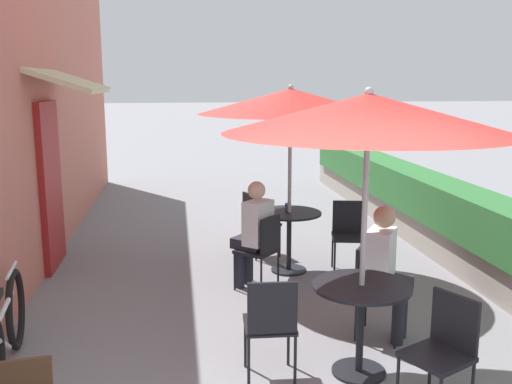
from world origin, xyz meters
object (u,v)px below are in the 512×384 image
(patio_umbrella_near, at_px, (368,114))
(coffee_cup_mid, at_px, (288,207))
(patio_table_near, at_px, (361,309))
(bicycle_leaning, at_px, (5,333))
(cafe_chair_mid_back, at_px, (262,246))
(seated_patron_mid_back, at_px, (254,230))
(cafe_chair_near_back, at_px, (444,345))
(patio_umbrella_mid, at_px, (291,101))
(cafe_chair_near_right, at_px, (271,321))
(cafe_chair_near_left, at_px, (373,283))
(seated_patron_near_left, at_px, (386,267))
(patio_table_mid, at_px, (289,228))
(cafe_chair_mid_right, at_px, (257,219))
(cafe_chair_mid_left, at_px, (348,230))

(patio_umbrella_near, distance_m, coffee_cup_mid, 2.98)
(patio_table_near, distance_m, bicycle_leaning, 2.85)
(patio_umbrella_near, relative_size, cafe_chair_mid_back, 2.65)
(patio_table_near, height_order, coffee_cup_mid, coffee_cup_mid)
(seated_patron_mid_back, bearing_deg, cafe_chair_near_back, -118.36)
(patio_table_near, xyz_separation_m, cafe_chair_mid_back, (-0.50, 1.98, -0.04))
(patio_umbrella_near, height_order, bicycle_leaning, patio_umbrella_near)
(patio_umbrella_mid, bearing_deg, cafe_chair_near_right, -104.20)
(patio_table_near, distance_m, cafe_chair_near_right, 0.74)
(patio_table_near, relative_size, cafe_chair_near_left, 0.91)
(seated_patron_mid_back, bearing_deg, bicycle_leaning, 168.49)
(patio_umbrella_near, height_order, seated_patron_near_left, patio_umbrella_near)
(patio_table_near, xyz_separation_m, bicycle_leaning, (-2.83, 0.35, -0.18))
(patio_table_near, xyz_separation_m, cafe_chair_near_back, (0.41, -0.62, -0.04))
(seated_patron_near_left, height_order, patio_table_mid, seated_patron_near_left)
(seated_patron_near_left, distance_m, cafe_chair_near_back, 1.23)
(seated_patron_near_left, height_order, cafe_chair_near_back, seated_patron_near_left)
(cafe_chair_mid_right, bearing_deg, seated_patron_mid_back, -28.33)
(patio_table_near, height_order, bicycle_leaning, bicycle_leaning)
(seated_patron_near_left, bearing_deg, patio_table_mid, -132.99)
(cafe_chair_near_back, distance_m, cafe_chair_mid_back, 2.75)
(cafe_chair_near_right, height_order, cafe_chair_mid_back, same)
(patio_table_near, height_order, patio_table_mid, same)
(cafe_chair_near_left, bearing_deg, cafe_chair_near_right, -24.07)
(cafe_chair_mid_left, height_order, cafe_chair_mid_back, same)
(patio_umbrella_mid, bearing_deg, seated_patron_mid_back, -133.98)
(cafe_chair_near_left, bearing_deg, cafe_chair_mid_back, -114.78)
(patio_umbrella_near, relative_size, cafe_chair_near_back, 2.65)
(seated_patron_near_left, xyz_separation_m, patio_umbrella_mid, (-0.50, 1.98, 1.42))
(seated_patron_near_left, xyz_separation_m, coffee_cup_mid, (-0.50, 2.08, 0.12))
(cafe_chair_near_left, xyz_separation_m, cafe_chair_mid_back, (-0.84, 1.31, 0.00))
(patio_table_near, bearing_deg, cafe_chair_near_left, 63.20)
(cafe_chair_near_left, xyz_separation_m, cafe_chair_near_back, (0.07, -1.28, 0.00))
(cafe_chair_near_right, height_order, patio_umbrella_mid, patio_umbrella_mid)
(cafe_chair_near_right, xyz_separation_m, coffee_cup_mid, (0.66, 2.72, 0.29))
(patio_table_near, distance_m, coffee_cup_mid, 2.69)
(patio_umbrella_near, bearing_deg, cafe_chair_mid_right, 96.75)
(patio_umbrella_mid, distance_m, coffee_cup_mid, 1.31)
(patio_table_mid, relative_size, cafe_chair_mid_left, 0.91)
(patio_umbrella_near, distance_m, cafe_chair_mid_right, 3.64)
(seated_patron_mid_back, bearing_deg, cafe_chair_mid_right, 31.67)
(cafe_chair_near_left, height_order, bicycle_leaning, cafe_chair_near_left)
(seated_patron_near_left, xyz_separation_m, cafe_chair_near_back, (-0.02, -1.22, -0.17))
(coffee_cup_mid, bearing_deg, cafe_chair_mid_back, -121.29)
(cafe_chair_near_left, relative_size, coffee_cup_mid, 9.67)
(patio_umbrella_mid, relative_size, cafe_chair_mid_right, 2.65)
(coffee_cup_mid, bearing_deg, patio_table_mid, -89.38)
(cafe_chair_near_right, xyz_separation_m, cafe_chair_near_back, (1.14, -0.58, 0.00))
(cafe_chair_near_back, relative_size, cafe_chair_mid_left, 1.00)
(coffee_cup_mid, height_order, bicycle_leaning, coffee_cup_mid)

